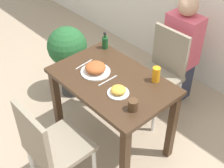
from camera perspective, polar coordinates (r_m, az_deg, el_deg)
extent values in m
plane|color=tan|center=(3.05, 0.00, -10.48)|extent=(16.00, 16.00, 0.00)
cube|color=#3D2819|center=(2.53, 0.00, 0.56)|extent=(1.01, 0.66, 0.04)
cube|color=#3D2819|center=(2.94, -10.02, -3.49)|extent=(0.06, 0.06, 0.72)
cube|color=#3D2819|center=(2.44, 2.36, -14.19)|extent=(0.06, 0.06, 0.72)
cube|color=#3D2819|center=(3.18, -1.75, 0.98)|extent=(0.06, 0.06, 0.72)
cube|color=#3D2819|center=(2.73, 10.88, -7.68)|extent=(0.06, 0.06, 0.72)
cube|color=gray|center=(2.45, -9.49, -11.16)|extent=(0.42, 0.42, 0.04)
cube|color=gray|center=(2.22, -14.25, -9.53)|extent=(0.40, 0.04, 0.44)
cylinder|color=white|center=(2.60, -3.25, -14.86)|extent=(0.03, 0.03, 0.43)
cylinder|color=white|center=(2.79, -8.04, -10.33)|extent=(0.03, 0.03, 0.43)
cylinder|color=white|center=(2.69, -14.43, -14.00)|extent=(0.03, 0.03, 0.43)
cube|color=gray|center=(3.06, 7.83, 0.99)|extent=(0.42, 0.42, 0.04)
cube|color=gray|center=(3.05, 10.62, 6.04)|extent=(0.40, 0.04, 0.44)
cylinder|color=white|center=(3.20, 2.92, -2.22)|extent=(0.03, 0.03, 0.43)
cylinder|color=white|center=(3.02, 7.72, -5.52)|extent=(0.03, 0.03, 0.43)
cylinder|color=white|center=(3.41, 7.25, 0.46)|extent=(0.03, 0.03, 0.43)
cylinder|color=white|center=(3.24, 11.96, -2.47)|extent=(0.03, 0.03, 0.43)
cylinder|color=white|center=(2.60, -3.04, 2.26)|extent=(0.25, 0.25, 0.01)
ellipsoid|color=#A35128|center=(2.57, -3.07, 3.04)|extent=(0.17, 0.17, 0.07)
cylinder|color=white|center=(2.38, 1.15, -1.66)|extent=(0.17, 0.17, 0.01)
ellipsoid|color=gold|center=(2.36, 1.16, -1.08)|extent=(0.12, 0.12, 0.05)
cylinder|color=#4C331E|center=(2.23, 3.86, -3.87)|extent=(0.07, 0.07, 0.08)
cylinder|color=orange|center=(2.49, 8.06, 1.74)|extent=(0.06, 0.06, 0.13)
cylinder|color=#194C23|center=(2.89, -1.29, 7.53)|extent=(0.06, 0.06, 0.11)
cylinder|color=#194C23|center=(2.85, -1.31, 8.73)|extent=(0.03, 0.03, 0.03)
sphere|color=black|center=(2.84, -1.31, 9.23)|extent=(0.03, 0.03, 0.03)
cube|color=silver|center=(2.70, -5.13, 3.63)|extent=(0.03, 0.19, 0.00)
cube|color=silver|center=(2.51, -0.78, 0.65)|extent=(0.01, 0.20, 0.00)
cylinder|color=#333333|center=(3.52, -7.52, 0.32)|extent=(0.22, 0.22, 0.28)
cylinder|color=brown|center=(3.40, -7.80, 2.99)|extent=(0.04, 0.04, 0.12)
sphere|color=#235B2D|center=(3.25, -8.20, 6.83)|extent=(0.41, 0.41, 0.41)
cube|color=#2D3347|center=(3.49, 11.73, 1.13)|extent=(0.28, 0.20, 0.45)
cube|color=#DB566B|center=(3.23, 12.83, 7.98)|extent=(0.34, 0.22, 0.52)
sphere|color=tan|center=(3.06, 13.79, 13.76)|extent=(0.20, 0.20, 0.20)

